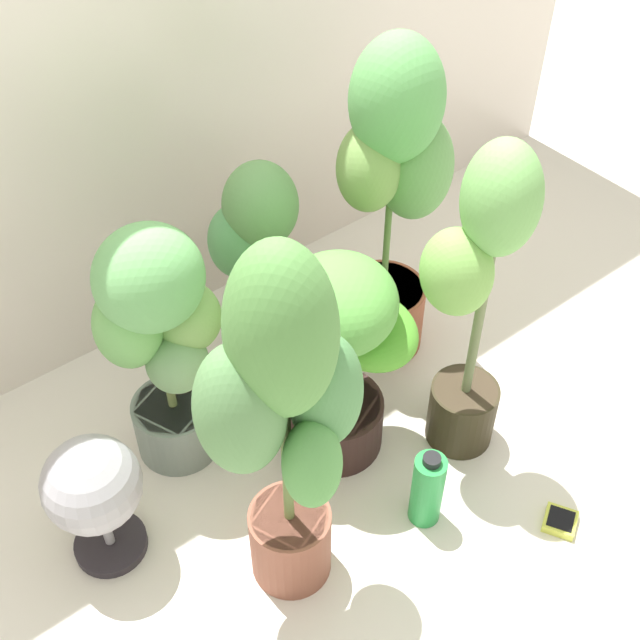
% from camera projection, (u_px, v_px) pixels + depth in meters
% --- Properties ---
extents(ground_plane, '(8.00, 8.00, 0.00)m').
position_uv_depth(ground_plane, '(360.00, 473.00, 2.27)').
color(ground_plane, silver).
rests_on(ground_plane, ground).
extents(mylar_back_wall, '(3.20, 0.01, 2.00)m').
position_uv_depth(mylar_back_wall, '(147.00, 0.00, 2.05)').
color(mylar_back_wall, silver).
rests_on(mylar_back_wall, ground).
extents(potted_plant_center, '(0.44, 0.38, 0.63)m').
position_uv_depth(potted_plant_center, '(336.00, 347.00, 2.09)').
color(potted_plant_center, '#331F1C').
rests_on(potted_plant_center, ground).
extents(potted_plant_back_right, '(0.39, 0.31, 1.00)m').
position_uv_depth(potted_plant_back_right, '(392.00, 190.00, 2.24)').
color(potted_plant_back_right, '#974E35').
rests_on(potted_plant_back_right, ground).
extents(potted_plant_back_left, '(0.34, 0.30, 0.75)m').
position_uv_depth(potted_plant_back_left, '(160.00, 334.00, 2.04)').
color(potted_plant_back_left, slate).
rests_on(potted_plant_back_left, ground).
extents(potted_plant_back_center, '(0.27, 0.24, 0.68)m').
position_uv_depth(potted_plant_back_center, '(259.00, 262.00, 2.33)').
color(potted_plant_back_center, '#30251E').
rests_on(potted_plant_back_center, ground).
extents(potted_plant_front_left, '(0.36, 0.28, 1.02)m').
position_uv_depth(potted_plant_front_left, '(283.00, 413.00, 1.66)').
color(potted_plant_front_left, brown).
rests_on(potted_plant_front_left, ground).
extents(potted_plant_front_right, '(0.29, 0.26, 0.95)m').
position_uv_depth(potted_plant_front_right, '(476.00, 292.00, 1.98)').
color(potted_plant_front_right, '#322A19').
rests_on(potted_plant_front_right, ground).
extents(hygrometer_box, '(0.11, 0.11, 0.03)m').
position_uv_depth(hygrometer_box, '(560.00, 521.00, 2.16)').
color(hygrometer_box, '#CAD146').
rests_on(hygrometer_box, ground).
extents(floor_fan, '(0.27, 0.27, 0.38)m').
position_uv_depth(floor_fan, '(93.00, 489.00, 1.94)').
color(floor_fan, '#282228').
rests_on(floor_fan, ground).
extents(nutrient_bottle, '(0.08, 0.08, 0.25)m').
position_uv_depth(nutrient_bottle, '(427.00, 489.00, 2.10)').
color(nutrient_bottle, green).
rests_on(nutrient_bottle, ground).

